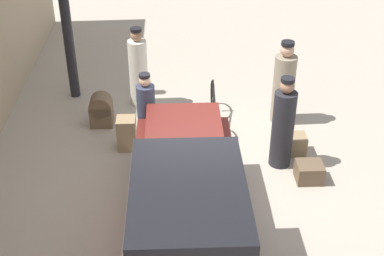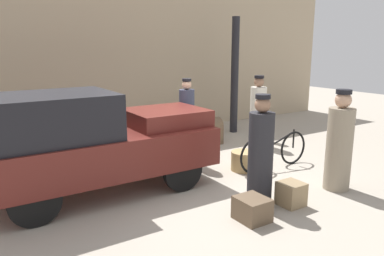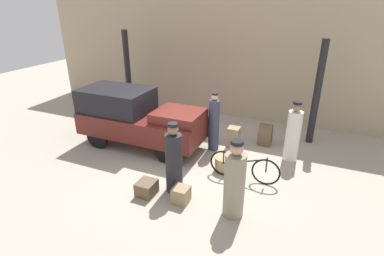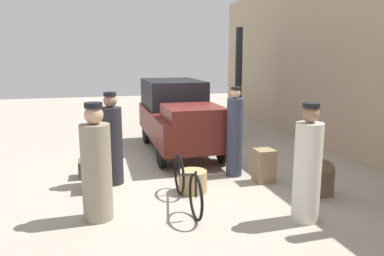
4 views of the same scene
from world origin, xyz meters
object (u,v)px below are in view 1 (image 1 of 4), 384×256
bicycle (215,109)px  porter_carrying_trunk (284,86)px  porter_with_bicycle (283,126)px  suitcase_tan_flat (309,172)px  porter_standing_middle (147,123)px  conductor_in_dark_uniform (138,70)px  trunk_wicker_pale (101,110)px  truck (187,201)px  wicker_basket (204,132)px  suitcase_small_leather (127,133)px  trunk_umber_medium (296,144)px

bicycle → porter_carrying_trunk: bearing=-84.9°
porter_with_bicycle → suitcase_tan_flat: 0.92m
porter_standing_middle → conductor_in_dark_uniform: 2.26m
porter_carrying_trunk → trunk_wicker_pale: bearing=90.3°
truck → porter_carrying_trunk: size_ratio=2.20×
suitcase_tan_flat → trunk_wicker_pale: size_ratio=0.68×
truck → wicker_basket: (2.99, -0.42, -0.76)m
suitcase_small_leather → trunk_wicker_pale: 1.05m
porter_with_bicycle → suitcase_small_leather: 2.94m
wicker_basket → porter_with_bicycle: 1.69m
wicker_basket → trunk_umber_medium: size_ratio=1.37×
suitcase_small_leather → trunk_wicker_pale: size_ratio=0.94×
porter_carrying_trunk → trunk_umber_medium: 1.34m
trunk_umber_medium → trunk_wicker_pale: size_ratio=0.55×
porter_with_bicycle → truck: bearing=140.7°
bicycle → porter_with_bicycle: porter_with_bicycle is taller
porter_standing_middle → suitcase_small_leather: 0.84m
wicker_basket → trunk_umber_medium: wicker_basket is taller
porter_with_bicycle → porter_carrying_trunk: (1.54, -0.30, -0.00)m
bicycle → suitcase_small_leather: bicycle is taller
bicycle → trunk_umber_medium: 1.81m
porter_carrying_trunk → trunk_wicker_pale: size_ratio=2.58×
bicycle → suitcase_small_leather: bearing=114.1°
truck → bicycle: (3.58, -0.68, -0.58)m
trunk_wicker_pale → porter_carrying_trunk: bearing=-89.7°
bicycle → conductor_in_dark_uniform: (0.96, 1.56, 0.44)m
wicker_basket → trunk_wicker_pale: trunk_wicker_pale is taller
porter_standing_middle → conductor_in_dark_uniform: porter_standing_middle is taller
bicycle → suitcase_tan_flat: 2.47m
truck → trunk_umber_medium: bearing=-40.3°
porter_with_bicycle → porter_carrying_trunk: porter_carrying_trunk is taller
porter_with_bicycle → trunk_umber_medium: bearing=-46.2°
bicycle → trunk_umber_medium: bicycle is taller
truck → bicycle: size_ratio=2.15×
porter_with_bicycle → trunk_umber_medium: size_ratio=4.68×
truck → conductor_in_dark_uniform: bearing=11.0°
conductor_in_dark_uniform → suitcase_small_leather: size_ratio=2.75×
porter_with_bicycle → trunk_umber_medium: porter_with_bicycle is taller
truck → suitcase_tan_flat: truck is taller
conductor_in_dark_uniform → suitcase_tan_flat: conductor_in_dark_uniform is taller
wicker_basket → porter_carrying_trunk: bearing=-66.6°
porter_carrying_trunk → conductor_in_dark_uniform: bearing=74.2°
bicycle → wicker_basket: size_ratio=3.52×
wicker_basket → trunk_wicker_pale: size_ratio=0.75×
porter_with_bicycle → porter_carrying_trunk: 1.57m
truck → porter_with_bicycle: bearing=-39.3°
conductor_in_dark_uniform → trunk_wicker_pale: size_ratio=2.58×
conductor_in_dark_uniform → porter_carrying_trunk: same height
bicycle → truck: bearing=169.3°
trunk_umber_medium → wicker_basket: bearing=74.2°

